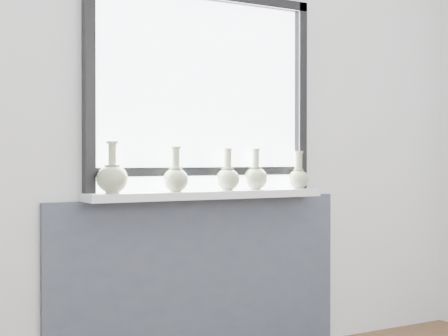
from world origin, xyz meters
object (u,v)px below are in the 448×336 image
vase_c (228,177)px  vase_a (112,177)px  windowsill (208,195)px  vase_d (255,176)px  vase_b (176,177)px  vase_e (298,177)px

vase_c → vase_a: bearing=-179.2°
windowsill → vase_d: (0.29, 0.01, 0.09)m
windowsill → vase_a: size_ratio=5.30×
vase_a → vase_c: (0.64, 0.01, -0.01)m
vase_a → vase_b: size_ratio=1.10×
vase_a → vase_e: 1.09m
vase_a → vase_c: vase_a is taller
vase_b → vase_a: bearing=178.7°
vase_e → windowsill: bearing=177.7°
windowsill → vase_c: vase_c is taller
windowsill → vase_b: bearing=-172.5°
windowsill → vase_b: size_ratio=5.82×
vase_b → vase_d: size_ratio=1.03×
windowsill → vase_b: 0.22m
vase_e → vase_b: bearing=-179.7°
windowsill → vase_d: 0.31m
vase_a → vase_c: size_ratio=1.13×
vase_a → vase_d: vase_a is taller
windowsill → vase_e: bearing=-2.3°
vase_d → vase_e: (0.26, -0.03, -0.00)m
vase_a → vase_b: 0.33m
windowsill → vase_b: (-0.20, -0.03, 0.09)m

